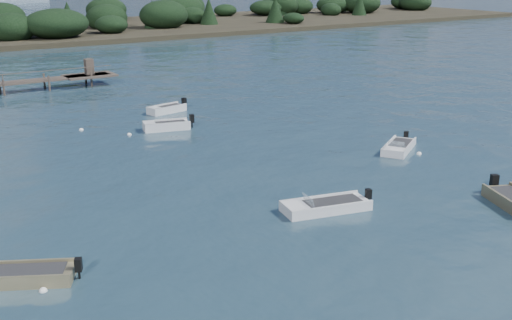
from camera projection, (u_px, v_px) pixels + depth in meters
ground at (20, 73)px, 73.25m from camera, size 400.00×400.00×0.00m
tender_far_white at (167, 127)px, 48.11m from camera, size 3.92×2.19×1.31m
dinghy_mid_white_b at (399, 148)px, 42.75m from camera, size 4.18×3.39×1.07m
dinghy_mid_white_a at (325, 208)px, 32.33m from camera, size 4.88×2.62×1.12m
tender_far_grey_b at (167, 110)px, 53.69m from camera, size 3.73×1.88×1.25m
dinghy_mid_grey at (21, 278)px, 25.12m from camera, size 4.32×3.26×1.11m
buoy_c at (43, 291)px, 24.37m from camera, size 0.32×0.32×0.32m
buoy_d at (419, 154)px, 41.95m from camera, size 0.32×0.32×0.32m
buoy_e at (81, 130)px, 48.00m from camera, size 0.32×0.32×0.32m
buoy_extra_a at (129, 135)px, 46.66m from camera, size 0.32×0.32×0.32m
buoy_extra_b at (307, 206)px, 32.98m from camera, size 0.32×0.32×0.32m
far_headland at (103, 20)px, 117.76m from camera, size 190.00×40.00×5.80m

